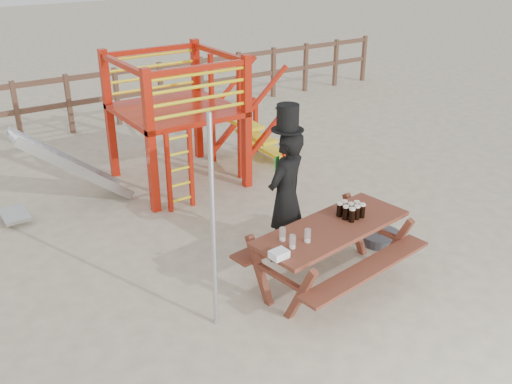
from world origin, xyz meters
name	(u,v)px	position (x,y,z in m)	size (l,w,h in m)	color
ground	(307,287)	(0.00, 0.00, 0.00)	(60.00, 60.00, 0.00)	beige
back_fence	(93,94)	(0.00, 7.00, 0.74)	(15.09, 0.09, 1.20)	brown
playground_fort	(172,119)	(0.12, 3.58, 1.07)	(4.71, 1.84, 2.10)	#B21D0B
picnic_table	(331,247)	(0.28, -0.06, 0.47)	(2.07, 1.57, 0.74)	brown
man_with_hat	(286,193)	(0.18, 0.68, 0.89)	(0.71, 0.59, 1.99)	black
metal_pole	(213,227)	(-1.20, 0.01, 1.15)	(0.05, 0.05, 2.29)	#B2B2B7
parasol_base	(381,237)	(1.47, 0.29, 0.06)	(0.54, 0.54, 0.23)	#37373C
paper_bag	(279,254)	(-0.61, -0.27, 0.78)	(0.18, 0.14, 0.08)	white
stout_pints	(351,210)	(0.60, -0.01, 0.83)	(0.27, 0.26, 0.17)	black
empty_glasses	(294,238)	(-0.30, -0.12, 0.81)	(0.28, 0.26, 0.15)	silver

